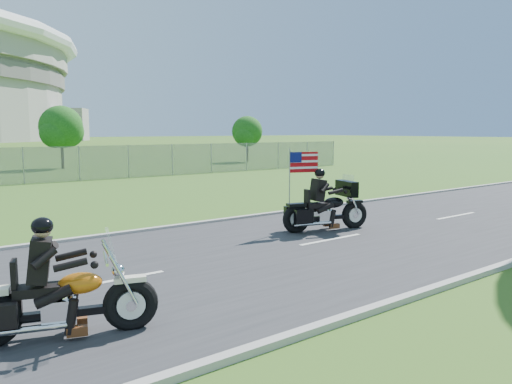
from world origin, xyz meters
TOP-DOWN VIEW (x-y plane):
  - ground at (0.00, 0.00)m, footprint 420.00×420.00m
  - road at (0.00, 0.00)m, footprint 120.00×8.00m
  - curb_north at (0.00, 4.05)m, footprint 120.00×0.18m
  - curb_south at (0.00, -4.05)m, footprint 120.00×0.18m
  - tree_fence_near at (6.04, 30.04)m, footprint 3.52×3.28m
  - tree_fence_far at (22.04, 28.03)m, footprint 3.08×2.87m
  - motorcycle_lead at (-3.52, -2.09)m, footprint 2.54×1.17m
  - motorcycle_follow at (4.81, 1.00)m, footprint 2.68×1.24m

SIDE VIEW (x-z plane):
  - ground at x=0.00m, z-range 0.00..0.00m
  - road at x=0.00m, z-range 0.00..0.04m
  - curb_north at x=0.00m, z-range -0.01..0.11m
  - curb_south at x=0.00m, z-range -0.01..0.11m
  - motorcycle_lead at x=-3.52m, z-range -0.33..1.43m
  - motorcycle_follow at x=4.81m, z-range -0.52..1.77m
  - tree_fence_far at x=22.04m, z-range 0.54..4.74m
  - tree_fence_near at x=6.04m, z-range 0.60..5.35m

